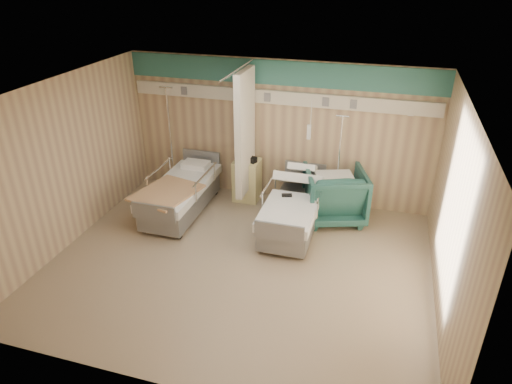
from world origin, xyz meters
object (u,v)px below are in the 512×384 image
at_px(bed_left, 181,198).
at_px(iv_stand_right, 336,193).
at_px(bed_right, 293,214).
at_px(bedside_cabinet, 247,180).
at_px(visitor_armchair, 334,195).
at_px(iv_stand_left, 173,171).

xyz_separation_m(bed_left, iv_stand_right, (2.85, 0.89, 0.08)).
relative_size(bed_right, bedside_cabinet, 2.54).
relative_size(bed_right, visitor_armchair, 1.95).
bearing_deg(iv_stand_left, bed_right, -16.56).
height_order(iv_stand_right, iv_stand_left, iv_stand_left).
xyz_separation_m(iv_stand_right, iv_stand_left, (-3.39, -0.07, 0.06)).
bearing_deg(visitor_armchair, bedside_cabinet, -28.11).
relative_size(bed_left, iv_stand_left, 0.96).
bearing_deg(bed_left, iv_stand_left, 123.64).
relative_size(iv_stand_right, iv_stand_left, 0.87).
relative_size(visitor_armchair, iv_stand_right, 0.57).
xyz_separation_m(bedside_cabinet, iv_stand_left, (-1.59, -0.08, 0.03)).
distance_m(bedside_cabinet, iv_stand_right, 1.80).
height_order(bedside_cabinet, iv_stand_left, iv_stand_left).
bearing_deg(iv_stand_right, bedside_cabinet, 179.53).
bearing_deg(iv_stand_left, bedside_cabinet, 3.03).
bearing_deg(iv_stand_left, bed_left, -56.36).
xyz_separation_m(bed_left, visitor_armchair, (2.85, 0.60, 0.19)).
bearing_deg(visitor_armchair, iv_stand_right, -108.16).
distance_m(bed_right, iv_stand_left, 2.86).
bearing_deg(iv_stand_right, bed_left, -162.73).
bearing_deg(iv_stand_right, visitor_armchair, -89.51).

